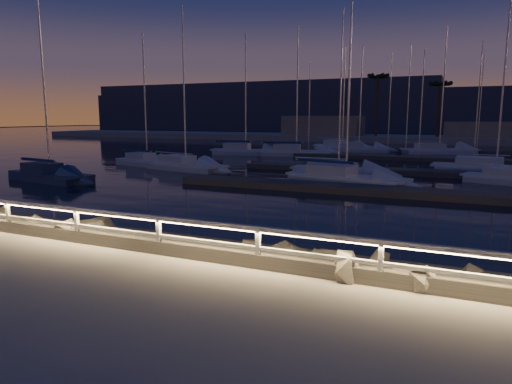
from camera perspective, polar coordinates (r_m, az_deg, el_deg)
ground at (r=12.07m, az=-4.16°, el=-8.75°), size 400.00×400.00×0.00m
harbor_water at (r=41.94m, az=16.35°, el=2.56°), size 400.00×440.00×0.60m
guard_rail at (r=11.88m, az=-4.49°, el=-5.15°), size 44.11×0.12×1.06m
riprap at (r=12.40m, az=22.39°, el=-10.15°), size 39.06×2.80×1.33m
floating_docks at (r=43.15m, az=16.61°, el=3.49°), size 22.00×36.00×0.40m
far_shore at (r=84.41m, az=20.26°, el=6.48°), size 160.00×14.00×5.20m
palm_left at (r=83.44m, az=15.01°, el=13.48°), size 3.00×3.00×11.20m
palm_center at (r=83.32m, az=22.04°, el=12.20°), size 3.00×3.00×9.70m
distant_hills at (r=146.41m, az=13.26°, el=9.54°), size 230.00×37.50×18.00m
sailboat_a at (r=34.39m, az=-24.50°, el=2.02°), size 7.35×3.19×12.20m
sailboat_b at (r=30.32m, az=10.82°, el=1.84°), size 8.33×4.12×13.69m
sailboat_c at (r=35.23m, az=9.95°, el=2.82°), size 7.21×2.28×12.16m
sailboat_e at (r=42.20m, az=-13.60°, el=3.80°), size 6.98×3.36×11.53m
sailboat_f at (r=38.07m, az=-8.98°, el=3.38°), size 7.95×3.91×13.05m
sailboat_h at (r=39.90m, az=27.45°, el=2.73°), size 9.52×3.45×15.79m
sailboat_i at (r=52.88m, az=-1.52°, el=5.20°), size 8.29×3.85×13.71m
sailboat_j at (r=51.48m, az=4.81°, el=5.04°), size 8.68×4.58×14.25m
sailboat_k at (r=58.25m, az=21.71°, el=4.90°), size 8.89×5.73×14.73m
sailboat_m at (r=61.77m, az=10.57°, el=5.64°), size 8.09×4.18×13.35m
sailboat_n at (r=58.26m, az=12.54°, el=5.32°), size 7.73×4.68×12.78m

